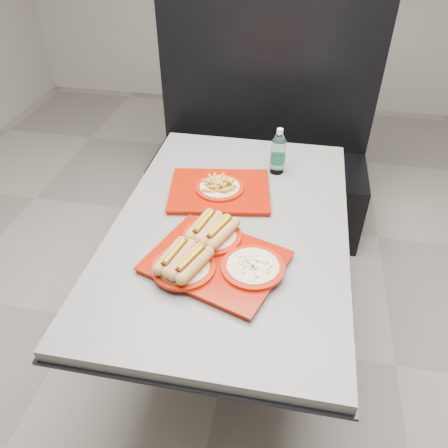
% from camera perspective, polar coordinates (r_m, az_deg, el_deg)
% --- Properties ---
extents(ground, '(6.00, 6.00, 0.00)m').
position_cam_1_polar(ground, '(2.25, 0.74, -14.88)').
color(ground, gray).
rests_on(ground, ground).
extents(diner_table, '(0.92, 1.42, 0.75)m').
position_cam_1_polar(diner_table, '(1.82, 0.89, -3.77)').
color(diner_table, black).
rests_on(diner_table, ground).
extents(booth_bench, '(1.30, 0.57, 1.35)m').
position_cam_1_polar(booth_bench, '(2.81, 4.73, 8.23)').
color(booth_bench, black).
rests_on(booth_bench, ground).
extents(tray_near, '(0.53, 0.47, 0.10)m').
position_cam_1_polar(tray_near, '(1.51, -1.61, -4.04)').
color(tray_near, '#941404').
rests_on(tray_near, diner_table).
extents(tray_far, '(0.47, 0.39, 0.08)m').
position_cam_1_polar(tray_far, '(1.86, -0.57, 4.62)').
color(tray_far, '#941404').
rests_on(tray_far, diner_table).
extents(water_bottle, '(0.07, 0.07, 0.21)m').
position_cam_1_polar(water_bottle, '(1.99, 7.07, 9.08)').
color(water_bottle, silver).
rests_on(water_bottle, diner_table).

